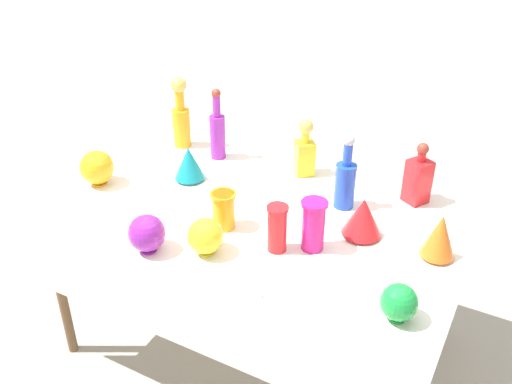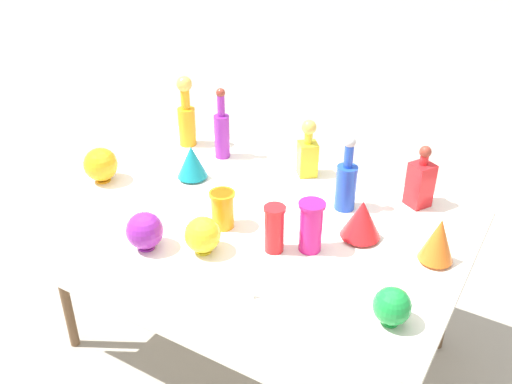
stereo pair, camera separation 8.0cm
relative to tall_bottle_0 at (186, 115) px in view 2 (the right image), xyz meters
name	(u,v)px [view 2 (the right image)]	position (x,y,z in m)	size (l,w,h in m)	color
ground_plane	(256,345)	(0.64, -0.39, -0.92)	(40.00, 40.00, 0.00)	#A0998C
display_table	(252,227)	(0.64, -0.42, -0.21)	(1.71, 1.09, 0.76)	white
tall_bottle_0	(186,115)	(0.00, 0.00, 0.00)	(0.09, 0.09, 0.36)	orange
tall_bottle_1	(346,183)	(0.94, -0.16, -0.04)	(0.09, 0.09, 0.33)	blue
tall_bottle_2	(222,131)	(0.23, -0.03, -0.02)	(0.07, 0.07, 0.35)	purple
square_decanter_0	(308,152)	(0.67, 0.02, -0.04)	(0.12, 0.12, 0.27)	yellow
square_decanter_1	(420,182)	(1.19, 0.02, -0.05)	(0.12, 0.12, 0.28)	red
slender_vase_0	(223,208)	(0.57, -0.54, -0.08)	(0.10, 0.10, 0.16)	orange
slender_vase_1	(311,225)	(0.94, -0.50, -0.05)	(0.10, 0.10, 0.20)	#C61972
slender_vase_2	(274,227)	(0.83, -0.57, -0.06)	(0.08, 0.08, 0.19)	red
fluted_vase_0	(438,240)	(1.37, -0.33, -0.06)	(0.13, 0.13, 0.18)	orange
fluted_vase_1	(362,219)	(1.08, -0.33, -0.07)	(0.16, 0.16, 0.16)	red
fluted_vase_2	(192,162)	(0.23, -0.28, -0.07)	(0.14, 0.14, 0.16)	teal
round_bowl_0	(101,165)	(-0.10, -0.51, -0.08)	(0.15, 0.15, 0.16)	orange
round_bowl_1	(203,235)	(0.60, -0.72, -0.08)	(0.14, 0.14, 0.14)	yellow
round_bowl_2	(145,231)	(0.41, -0.81, -0.08)	(0.14, 0.14, 0.15)	purple
round_bowl_3	(392,306)	(1.33, -0.73, -0.09)	(0.12, 0.12, 0.13)	#198C38
price_tag_left	(247,292)	(0.88, -0.85, -0.14)	(0.06, 0.01, 0.03)	white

